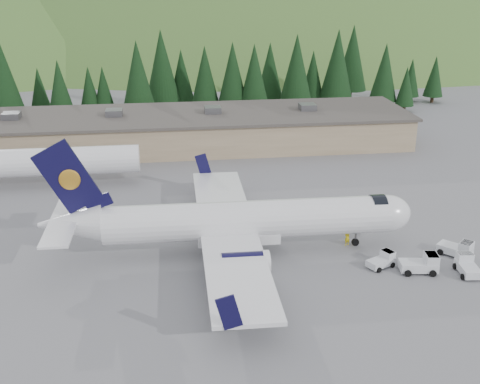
% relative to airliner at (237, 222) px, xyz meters
% --- Properties ---
extents(ground, '(600.00, 600.00, 0.00)m').
position_rel_airliner_xyz_m(ground, '(1.06, -0.02, -3.21)').
color(ground, slate).
extents(airliner, '(36.25, 33.94, 12.06)m').
position_rel_airliner_xyz_m(airliner, '(0.00, 0.00, 0.00)').
color(airliner, white).
rests_on(airliner, ground).
extents(second_airliner, '(27.50, 11.00, 10.05)m').
position_rel_airliner_xyz_m(second_airliner, '(-23.86, 21.98, 0.11)').
color(second_airliner, white).
rests_on(second_airliner, ground).
extents(baggage_tug_a, '(2.98, 2.45, 1.42)m').
position_rel_airliner_xyz_m(baggage_tug_a, '(13.12, -4.89, -2.58)').
color(baggage_tug_a, silver).
rests_on(baggage_tug_a, ground).
extents(baggage_tug_b, '(3.31, 3.42, 1.69)m').
position_rel_airliner_xyz_m(baggage_tug_b, '(21.12, -3.81, -2.46)').
color(baggage_tug_b, silver).
rests_on(baggage_tug_b, ground).
extents(baggage_tug_c, '(2.13, 3.21, 1.63)m').
position_rel_airliner_xyz_m(baggage_tug_c, '(20.36, -7.13, -2.48)').
color(baggage_tug_c, silver).
rests_on(baggage_tug_c, ground).
extents(terminal_building, '(71.00, 17.00, 6.10)m').
position_rel_airliner_xyz_m(terminal_building, '(-3.95, 37.98, -0.59)').
color(terminal_building, '#8C7959').
rests_on(terminal_building, ground).
extents(baggage_tug_d, '(3.60, 2.45, 1.81)m').
position_rel_airliner_xyz_m(baggage_tug_d, '(16.31, -6.43, -2.40)').
color(baggage_tug_d, silver).
rests_on(baggage_tug_d, ground).
extents(ramp_worker, '(0.77, 0.66, 1.79)m').
position_rel_airliner_xyz_m(ramp_worker, '(11.17, -0.05, -2.32)').
color(ramp_worker, yellow).
rests_on(ramp_worker, ground).
extents(tree_line, '(111.54, 19.64, 14.41)m').
position_rel_airliner_xyz_m(tree_line, '(-6.89, 59.53, 4.56)').
color(tree_line, black).
rests_on(tree_line, ground).
extents(hills, '(614.00, 330.00, 300.00)m').
position_rel_airliner_xyz_m(hills, '(54.40, 207.36, -86.01)').
color(hills, '#325720').
rests_on(hills, ground).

